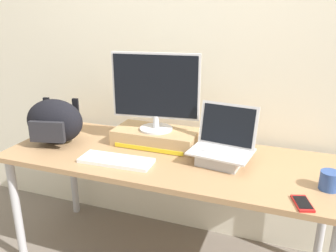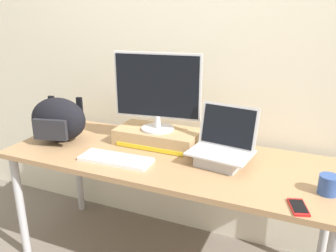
{
  "view_description": "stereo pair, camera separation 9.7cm",
  "coord_description": "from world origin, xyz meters",
  "px_view_note": "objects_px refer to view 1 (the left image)",
  "views": [
    {
      "loc": [
        0.63,
        -1.71,
        1.54
      ],
      "look_at": [
        0.0,
        0.0,
        0.91
      ],
      "focal_mm": 37.73,
      "sensor_mm": 36.0,
      "label": 1
    },
    {
      "loc": [
        0.72,
        -1.68,
        1.54
      ],
      "look_at": [
        0.0,
        0.0,
        0.91
      ],
      "focal_mm": 37.73,
      "sensor_mm": 36.0,
      "label": 2
    }
  ],
  "objects_px": {
    "coffee_mug": "(330,181)",
    "desktop_monitor": "(156,91)",
    "external_keyboard": "(116,160)",
    "plush_toy": "(62,123)",
    "cell_phone": "(302,203)",
    "messenger_backpack": "(55,122)",
    "toner_box_yellow": "(156,137)",
    "open_laptop": "(222,151)"
  },
  "relations": [
    {
      "from": "desktop_monitor",
      "to": "messenger_backpack",
      "type": "bearing_deg",
      "value": -170.07
    },
    {
      "from": "plush_toy",
      "to": "coffee_mug",
      "type": "bearing_deg",
      "value": -9.39
    },
    {
      "from": "open_laptop",
      "to": "coffee_mug",
      "type": "xyz_separation_m",
      "value": [
        0.53,
        -0.12,
        -0.02
      ]
    },
    {
      "from": "coffee_mug",
      "to": "cell_phone",
      "type": "xyz_separation_m",
      "value": [
        -0.11,
        -0.18,
        -0.04
      ]
    },
    {
      "from": "open_laptop",
      "to": "external_keyboard",
      "type": "distance_m",
      "value": 0.57
    },
    {
      "from": "messenger_backpack",
      "to": "plush_toy",
      "type": "distance_m",
      "value": 0.27
    },
    {
      "from": "cell_phone",
      "to": "external_keyboard",
      "type": "bearing_deg",
      "value": 155.44
    },
    {
      "from": "open_laptop",
      "to": "desktop_monitor",
      "type": "bearing_deg",
      "value": 172.0
    },
    {
      "from": "messenger_backpack",
      "to": "coffee_mug",
      "type": "distance_m",
      "value": 1.55
    },
    {
      "from": "coffee_mug",
      "to": "open_laptop",
      "type": "bearing_deg",
      "value": 167.03
    },
    {
      "from": "external_keyboard",
      "to": "messenger_backpack",
      "type": "distance_m",
      "value": 0.52
    },
    {
      "from": "open_laptop",
      "to": "cell_phone",
      "type": "height_order",
      "value": "open_laptop"
    },
    {
      "from": "desktop_monitor",
      "to": "messenger_backpack",
      "type": "height_order",
      "value": "desktop_monitor"
    },
    {
      "from": "messenger_backpack",
      "to": "cell_phone",
      "type": "relative_size",
      "value": 2.65
    },
    {
      "from": "external_keyboard",
      "to": "plush_toy",
      "type": "distance_m",
      "value": 0.7
    },
    {
      "from": "external_keyboard",
      "to": "cell_phone",
      "type": "relative_size",
      "value": 2.82
    },
    {
      "from": "desktop_monitor",
      "to": "external_keyboard",
      "type": "distance_m",
      "value": 0.46
    },
    {
      "from": "toner_box_yellow",
      "to": "external_keyboard",
      "type": "height_order",
      "value": "toner_box_yellow"
    },
    {
      "from": "open_laptop",
      "to": "plush_toy",
      "type": "relative_size",
      "value": 3.88
    },
    {
      "from": "messenger_backpack",
      "to": "coffee_mug",
      "type": "height_order",
      "value": "messenger_backpack"
    },
    {
      "from": "toner_box_yellow",
      "to": "messenger_backpack",
      "type": "bearing_deg",
      "value": -162.02
    },
    {
      "from": "desktop_monitor",
      "to": "coffee_mug",
      "type": "height_order",
      "value": "desktop_monitor"
    },
    {
      "from": "plush_toy",
      "to": "open_laptop",
      "type": "bearing_deg",
      "value": -7.7
    },
    {
      "from": "desktop_monitor",
      "to": "open_laptop",
      "type": "relative_size",
      "value": 1.48
    },
    {
      "from": "coffee_mug",
      "to": "plush_toy",
      "type": "relative_size",
      "value": 1.45
    },
    {
      "from": "open_laptop",
      "to": "messenger_backpack",
      "type": "distance_m",
      "value": 1.02
    },
    {
      "from": "open_laptop",
      "to": "toner_box_yellow",
      "type": "bearing_deg",
      "value": 171.86
    },
    {
      "from": "external_keyboard",
      "to": "plush_toy",
      "type": "bearing_deg",
      "value": 147.23
    },
    {
      "from": "toner_box_yellow",
      "to": "messenger_backpack",
      "type": "distance_m",
      "value": 0.62
    },
    {
      "from": "open_laptop",
      "to": "messenger_backpack",
      "type": "relative_size",
      "value": 0.92
    },
    {
      "from": "desktop_monitor",
      "to": "messenger_backpack",
      "type": "xyz_separation_m",
      "value": [
        -0.59,
        -0.19,
        -0.2
      ]
    },
    {
      "from": "coffee_mug",
      "to": "messenger_backpack",
      "type": "bearing_deg",
      "value": 178.09
    },
    {
      "from": "toner_box_yellow",
      "to": "coffee_mug",
      "type": "height_order",
      "value": "toner_box_yellow"
    },
    {
      "from": "desktop_monitor",
      "to": "open_laptop",
      "type": "height_order",
      "value": "desktop_monitor"
    },
    {
      "from": "messenger_backpack",
      "to": "plush_toy",
      "type": "xyz_separation_m",
      "value": [
        -0.12,
        0.22,
        -0.09
      ]
    },
    {
      "from": "toner_box_yellow",
      "to": "messenger_backpack",
      "type": "xyz_separation_m",
      "value": [
        -0.59,
        -0.19,
        0.09
      ]
    },
    {
      "from": "messenger_backpack",
      "to": "desktop_monitor",
      "type": "bearing_deg",
      "value": 4.82
    },
    {
      "from": "external_keyboard",
      "to": "messenger_backpack",
      "type": "height_order",
      "value": "messenger_backpack"
    },
    {
      "from": "toner_box_yellow",
      "to": "open_laptop",
      "type": "bearing_deg",
      "value": -15.59
    },
    {
      "from": "open_laptop",
      "to": "external_keyboard",
      "type": "height_order",
      "value": "open_laptop"
    },
    {
      "from": "toner_box_yellow",
      "to": "cell_phone",
      "type": "relative_size",
      "value": 3.5
    },
    {
      "from": "coffee_mug",
      "to": "desktop_monitor",
      "type": "bearing_deg",
      "value": 165.91
    }
  ]
}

